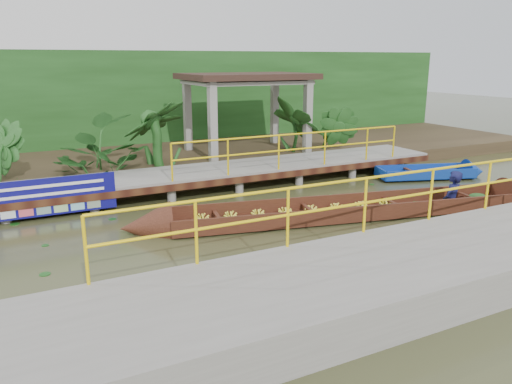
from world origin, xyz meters
name	(u,v)px	position (x,y,z in m)	size (l,w,h in m)	color
ground	(250,224)	(0.00, 0.00, 0.00)	(80.00, 80.00, 0.00)	#34371B
land_strip	(157,159)	(0.00, 7.50, 0.23)	(30.00, 8.00, 0.45)	#2F2417
far_dock	(197,174)	(0.02, 3.43, 0.48)	(16.00, 2.06, 1.66)	slate
near_dock	(416,271)	(1.00, -4.20, 0.30)	(18.00, 2.40, 1.73)	slate
pavilion	(247,84)	(3.00, 6.30, 2.82)	(4.40, 3.00, 3.00)	slate
foliage_backdrop	(137,103)	(0.00, 10.00, 2.00)	(30.00, 0.80, 4.00)	#183E13
vendor_boat	(362,206)	(2.74, -0.61, 0.23)	(10.88, 3.30, 2.20)	#32170D
moored_blue_boat	(450,173)	(7.80, 1.30, 0.15)	(3.62, 1.95, 0.84)	navy
blue_banner	(53,196)	(-3.95, 2.48, 0.56)	(2.89, 0.04, 0.90)	#0E0C67
tropical_plants	(150,135)	(-0.80, 5.30, 1.42)	(14.55, 1.55, 1.94)	#183E13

